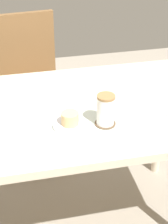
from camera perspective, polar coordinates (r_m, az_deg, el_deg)
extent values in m
cylinder|color=beige|center=(2.25, 11.60, -1.86)|extent=(0.05, 0.05, 0.71)
cube|color=beige|center=(1.62, -3.63, -0.10)|extent=(1.39, 0.76, 0.04)
cylinder|color=brown|center=(2.36, -2.33, -3.82)|extent=(0.04, 0.04, 0.41)
cylinder|color=brown|center=(2.31, -10.86, -5.32)|extent=(0.04, 0.04, 0.41)
cylinder|color=brown|center=(2.64, -4.40, 0.49)|extent=(0.04, 0.04, 0.41)
cylinder|color=brown|center=(2.60, -11.99, -0.76)|extent=(0.04, 0.04, 0.41)
cube|color=brown|center=(2.35, -7.78, 2.27)|extent=(0.46, 0.46, 0.04)
cube|color=brown|center=(2.42, -9.10, 9.52)|extent=(0.39, 0.07, 0.46)
cube|color=silver|center=(1.49, 0.33, -2.36)|extent=(0.45, 0.30, 0.00)
cylinder|color=white|center=(1.49, -2.12, -2.00)|extent=(0.14, 0.14, 0.01)
cylinder|color=#E5BC7F|center=(1.47, -2.14, -1.00)|extent=(0.07, 0.07, 0.05)
cylinder|color=brown|center=(1.51, 3.24, -1.75)|extent=(0.08, 0.08, 0.00)
cylinder|color=white|center=(1.47, 3.31, 0.21)|extent=(0.07, 0.07, 0.12)
cylinder|color=#9E7547|center=(1.44, 3.39, 2.35)|extent=(0.07, 0.07, 0.01)
torus|color=white|center=(1.48, 4.70, 0.45)|extent=(0.06, 0.01, 0.06)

